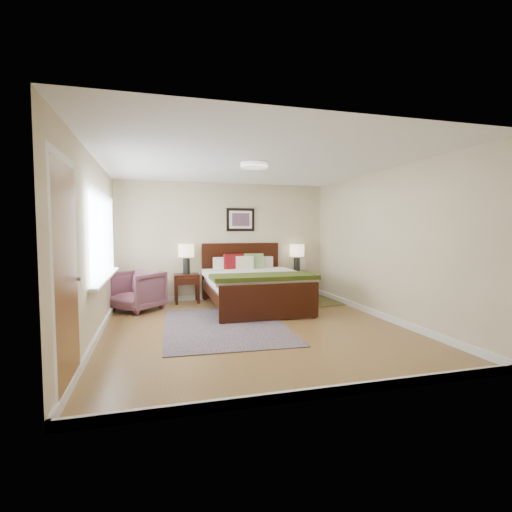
{
  "coord_description": "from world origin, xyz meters",
  "views": [
    {
      "loc": [
        -1.44,
        -5.42,
        1.49
      ],
      "look_at": [
        0.22,
        0.7,
        1.05
      ],
      "focal_mm": 26.0,
      "sensor_mm": 36.0,
      "label": 1
    }
  ],
  "objects_px": {
    "bed": "(253,279)",
    "armchair": "(137,291)",
    "rug_persian": "(225,325)",
    "nightstand_left": "(187,280)",
    "lamp_right": "(297,253)",
    "lamp_left": "(186,253)",
    "nightstand_right": "(297,281)"
  },
  "relations": [
    {
      "from": "bed",
      "to": "armchair",
      "type": "relative_size",
      "value": 2.73
    },
    {
      "from": "armchair",
      "to": "rug_persian",
      "type": "relative_size",
      "value": 0.31
    },
    {
      "from": "nightstand_left",
      "to": "armchair",
      "type": "bearing_deg",
      "value": -151.29
    },
    {
      "from": "rug_persian",
      "to": "nightstand_left",
      "type": "bearing_deg",
      "value": 104.13
    },
    {
      "from": "nightstand_left",
      "to": "lamp_right",
      "type": "xyz_separation_m",
      "value": [
        2.43,
        0.02,
        0.52
      ]
    },
    {
      "from": "bed",
      "to": "lamp_left",
      "type": "xyz_separation_m",
      "value": [
        -1.19,
        0.86,
        0.47
      ]
    },
    {
      "from": "nightstand_right",
      "to": "lamp_right",
      "type": "distance_m",
      "value": 0.63
    },
    {
      "from": "bed",
      "to": "nightstand_right",
      "type": "distance_m",
      "value": 1.51
    },
    {
      "from": "lamp_right",
      "to": "armchair",
      "type": "xyz_separation_m",
      "value": [
        -3.39,
        -0.55,
        -0.62
      ]
    },
    {
      "from": "lamp_left",
      "to": "armchair",
      "type": "height_order",
      "value": "lamp_left"
    },
    {
      "from": "lamp_right",
      "to": "nightstand_left",
      "type": "bearing_deg",
      "value": -179.51
    },
    {
      "from": "lamp_left",
      "to": "lamp_right",
      "type": "xyz_separation_m",
      "value": [
        2.43,
        0.0,
        -0.03
      ]
    },
    {
      "from": "nightstand_right",
      "to": "rug_persian",
      "type": "distance_m",
      "value": 2.89
    },
    {
      "from": "nightstand_left",
      "to": "rug_persian",
      "type": "relative_size",
      "value": 0.23
    },
    {
      "from": "bed",
      "to": "armchair",
      "type": "height_order",
      "value": "bed"
    },
    {
      "from": "nightstand_right",
      "to": "lamp_left",
      "type": "height_order",
      "value": "lamp_left"
    },
    {
      "from": "bed",
      "to": "lamp_right",
      "type": "relative_size",
      "value": 3.63
    },
    {
      "from": "lamp_right",
      "to": "armchair",
      "type": "bearing_deg",
      "value": -170.82
    },
    {
      "from": "bed",
      "to": "rug_persian",
      "type": "bearing_deg",
      "value": -122.61
    },
    {
      "from": "rug_persian",
      "to": "armchair",
      "type": "bearing_deg",
      "value": 134.88
    },
    {
      "from": "nightstand_right",
      "to": "lamp_right",
      "type": "height_order",
      "value": "lamp_right"
    },
    {
      "from": "lamp_right",
      "to": "rug_persian",
      "type": "xyz_separation_m",
      "value": [
        -2.01,
        -2.06,
        -0.98
      ]
    },
    {
      "from": "bed",
      "to": "lamp_right",
      "type": "height_order",
      "value": "bed"
    },
    {
      "from": "lamp_left",
      "to": "rug_persian",
      "type": "relative_size",
      "value": 0.23
    },
    {
      "from": "nightstand_left",
      "to": "lamp_left",
      "type": "relative_size",
      "value": 0.97
    },
    {
      "from": "bed",
      "to": "nightstand_left",
      "type": "xyz_separation_m",
      "value": [
        -1.19,
        0.84,
        -0.08
      ]
    },
    {
      "from": "lamp_right",
      "to": "bed",
      "type": "bearing_deg",
      "value": -145.26
    },
    {
      "from": "lamp_left",
      "to": "bed",
      "type": "bearing_deg",
      "value": -35.9
    },
    {
      "from": "armchair",
      "to": "nightstand_left",
      "type": "bearing_deg",
      "value": 72.81
    },
    {
      "from": "lamp_right",
      "to": "rug_persian",
      "type": "distance_m",
      "value": 3.04
    },
    {
      "from": "nightstand_right",
      "to": "armchair",
      "type": "distance_m",
      "value": 3.43
    },
    {
      "from": "nightstand_right",
      "to": "lamp_left",
      "type": "distance_m",
      "value": 2.52
    }
  ]
}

